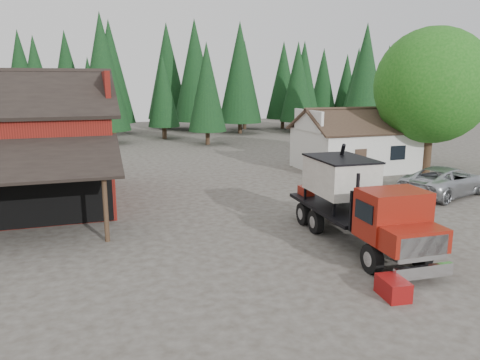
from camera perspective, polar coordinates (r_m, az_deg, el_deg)
name	(u,v)px	position (r m, az deg, el deg)	size (l,w,h in m)	color
ground	(252,243)	(19.39, 1.41, -7.68)	(120.00, 120.00, 0.00)	#403B32
farmhouse	(356,147)	(36.10, 13.92, 3.92)	(8.60, 6.42, 4.65)	silver
deciduous_tree	(433,90)	(35.74, 22.44, 10.13)	(8.00, 8.00, 10.20)	#382619
conifer_backdrop	(137,134)	(59.83, -12.50, 5.47)	(76.00, 16.00, 16.00)	black
near_pine_b	(207,87)	(48.72, -4.06, 11.23)	(3.96, 3.96, 10.40)	#382619
near_pine_c	(365,77)	(51.58, 15.01, 12.02)	(4.84, 4.84, 12.40)	#382619
near_pine_d	(102,72)	(51.20, -16.42, 12.51)	(5.28, 5.28, 13.40)	#382619
feed_truck	(357,201)	(19.38, 14.10, -2.46)	(2.66, 8.65, 3.86)	black
silver_car	(446,181)	(29.61, 23.81, -0.09)	(2.80, 6.08, 1.69)	#B7BAC0
equip_box	(393,288)	(15.45, 18.15, -12.40)	(0.70, 1.10, 0.60)	maroon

